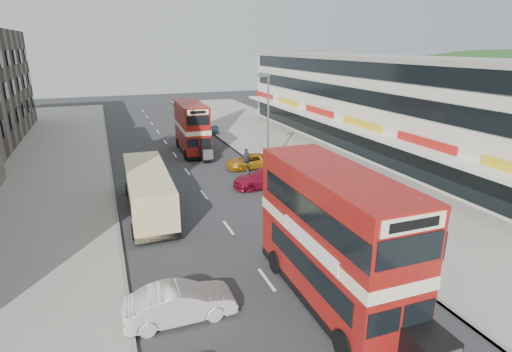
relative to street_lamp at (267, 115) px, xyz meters
name	(u,v)px	position (x,y,z in m)	size (l,w,h in m)	color
ground	(285,304)	(-6.52, -18.00, -4.78)	(160.00, 160.00, 0.00)	#28282B
road_surface	(187,172)	(-6.52, 2.00, -4.78)	(12.00, 90.00, 0.01)	#28282B
pavement_right	(312,158)	(5.48, 2.00, -4.71)	(12.00, 90.00, 0.15)	gray
pavement_left	(29,187)	(-18.52, 2.00, -4.71)	(12.00, 90.00, 0.15)	gray
kerb_left	(112,179)	(-12.62, 2.00, -4.71)	(0.20, 90.00, 0.16)	gray
kerb_right	(254,164)	(-0.42, 2.00, -4.71)	(0.20, 90.00, 0.16)	gray
commercial_row	(374,102)	(13.42, 4.00, -0.09)	(9.90, 46.20, 9.30)	beige
street_lamp	(267,115)	(0.00, 0.00, 0.00)	(1.00, 0.20, 8.12)	slate
bus_main	(334,237)	(-4.56, -18.33, -1.89)	(2.81, 9.99, 5.50)	black
bus_second	(192,128)	(-4.60, 8.46, -2.29)	(2.66, 8.67, 4.73)	black
coach	(148,190)	(-10.56, -5.90, -3.25)	(2.76, 9.87, 2.60)	black
car_left_front	(179,303)	(-10.75, -17.38, -4.07)	(1.51, 4.34, 1.43)	silver
car_right_a	(266,178)	(-1.67, -3.99, -4.05)	(2.07, 5.08, 1.47)	maroon
car_right_b	(250,161)	(-1.15, 1.13, -4.18)	(2.00, 4.34, 1.21)	#BD7A12
car_right_c	(201,130)	(-2.00, 15.94, -4.06)	(1.71, 4.26, 1.45)	#5688AC
pedestrian_near	(300,171)	(1.13, -3.99, -3.86)	(0.57, 0.39, 1.55)	gray
cyclist	(247,164)	(-1.76, 0.22, -4.09)	(0.61, 1.55, 2.01)	gray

